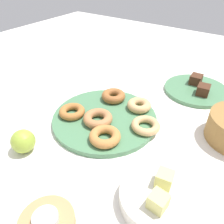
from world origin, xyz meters
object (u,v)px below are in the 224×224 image
(donut_3, at_px, (113,96))
(tealight, at_px, (45,219))
(donut_4, at_px, (105,136))
(fruit_bowl, at_px, (157,198))
(donut_5, at_px, (97,118))
(melon_chunk_left, at_px, (164,179))
(donut_1, at_px, (139,105))
(cake_plate, at_px, (196,90))
(candle_holder, at_px, (47,223))
(apple, at_px, (23,141))
(melon_chunk_right, at_px, (158,201))
(brownie_far, at_px, (203,90))
(donut_0, at_px, (146,126))
(donut_plate, at_px, (105,118))
(brownie_near, at_px, (196,79))
(donut_2, at_px, (72,112))

(donut_3, xyz_separation_m, tealight, (0.46, 0.15, -0.00))
(donut_3, xyz_separation_m, donut_4, (0.20, 0.10, -0.00))
(donut_4, relative_size, fruit_bowl, 0.55)
(donut_5, xyz_separation_m, melon_chunk_left, (0.11, 0.28, 0.02))
(donut_1, distance_m, fruit_bowl, 0.35)
(melon_chunk_left, bearing_deg, cake_plate, -170.82)
(candle_holder, bearing_deg, donut_5, -160.02)
(apple, bearing_deg, donut_4, 130.73)
(melon_chunk_left, xyz_separation_m, melon_chunk_right, (0.06, 0.01, 0.00))
(donut_5, bearing_deg, brownie_far, 148.62)
(cake_plate, height_order, brownie_far, brownie_far)
(brownie_far, height_order, tealight, brownie_far)
(donut_0, height_order, candle_holder, donut_0)
(donut_plate, xyz_separation_m, donut_0, (-0.02, 0.14, 0.02))
(apple, bearing_deg, tealight, 62.44)
(brownie_far, relative_size, tealight, 0.98)
(donut_4, height_order, fruit_bowl, donut_4)
(donut_5, bearing_deg, candle_holder, 19.98)
(melon_chunk_left, bearing_deg, apple, -76.31)
(candle_holder, relative_size, apple, 1.73)
(brownie_near, height_order, melon_chunk_right, melon_chunk_right)
(donut_1, relative_size, candle_holder, 0.71)
(donut_plate, bearing_deg, donut_4, 36.82)
(donut_5, bearing_deg, donut_0, 112.07)
(donut_plate, bearing_deg, donut_3, -161.08)
(cake_plate, xyz_separation_m, apple, (0.61, -0.30, 0.03))
(donut_plate, bearing_deg, donut_0, 98.70)
(brownie_far, bearing_deg, fruit_bowl, 5.74)
(cake_plate, bearing_deg, donut_3, -41.06)
(donut_5, relative_size, tealight, 1.79)
(donut_4, height_order, brownie_near, brownie_near)
(brownie_far, distance_m, melon_chunk_left, 0.49)
(tealight, height_order, melon_chunk_right, melon_chunk_right)
(donut_0, relative_size, candle_holder, 0.76)
(cake_plate, distance_m, brownie_far, 0.05)
(cake_plate, bearing_deg, brownie_far, 45.00)
(donut_4, bearing_deg, apple, -49.27)
(tealight, bearing_deg, fruit_bowl, 137.88)
(tealight, bearing_deg, donut_1, -174.67)
(donut_plate, bearing_deg, brownie_near, 156.71)
(cake_plate, xyz_separation_m, brownie_far, (0.03, 0.03, 0.03))
(donut_4, distance_m, fruit_bowl, 0.22)
(donut_0, relative_size, cake_plate, 0.35)
(donut_plate, distance_m, brownie_far, 0.40)
(donut_plate, relative_size, cake_plate, 1.37)
(donut_4, bearing_deg, donut_2, -102.88)
(tealight, distance_m, melon_chunk_left, 0.26)
(donut_4, xyz_separation_m, tealight, (0.26, 0.05, -0.00))
(donut_0, relative_size, melon_chunk_right, 2.48)
(donut_4, distance_m, candle_holder, 0.27)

